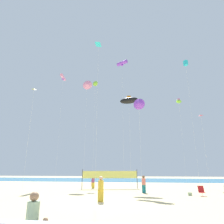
{
  "coord_description": "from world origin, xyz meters",
  "views": [
    {
      "loc": [
        2.82,
        -16.52,
        2.32
      ],
      "look_at": [
        -0.61,
        6.12,
        8.98
      ],
      "focal_mm": 31.97,
      "sensor_mm": 36.0,
      "label": 1
    }
  ],
  "objects_px": {
    "beachgoer_navy_shirt": "(93,180)",
    "beach_handbag": "(190,194)",
    "beachgoer_coral_shirt": "(144,183)",
    "kite_yellow_diamond": "(34,92)",
    "kite_black_inflatable": "(129,101)",
    "kite_pink_tube": "(63,78)",
    "beachgoer_mustard_shirt": "(101,188)",
    "mother_figure": "(32,219)",
    "kite_pink_delta": "(87,85)",
    "kite_lime_inflatable": "(179,101)",
    "kite_cyan_diamond": "(99,46)",
    "beachgoer_plum_shirt": "(93,181)",
    "kite_cyan_box": "(186,64)",
    "kite_violet_delta": "(139,104)",
    "volleyball_net": "(110,175)",
    "folding_beach_chair": "(201,191)",
    "kite_lime_delta": "(95,84)",
    "kite_violet_tube": "(122,63)"
  },
  "relations": [
    {
      "from": "beachgoer_navy_shirt",
      "to": "beach_handbag",
      "type": "bearing_deg",
      "value": 176.2
    },
    {
      "from": "beachgoer_coral_shirt",
      "to": "kite_yellow_diamond",
      "type": "bearing_deg",
      "value": -163.69
    },
    {
      "from": "kite_black_inflatable",
      "to": "kite_pink_tube",
      "type": "bearing_deg",
      "value": 156.93
    },
    {
      "from": "beachgoer_mustard_shirt",
      "to": "beach_handbag",
      "type": "distance_m",
      "value": 9.08
    },
    {
      "from": "mother_figure",
      "to": "kite_pink_delta",
      "type": "distance_m",
      "value": 30.48
    },
    {
      "from": "mother_figure",
      "to": "kite_lime_inflatable",
      "type": "height_order",
      "value": "kite_lime_inflatable"
    },
    {
      "from": "beach_handbag",
      "to": "kite_cyan_diamond",
      "type": "xyz_separation_m",
      "value": [
        -8.78,
        -1.34,
        16.08
      ]
    },
    {
      "from": "beachgoer_plum_shirt",
      "to": "kite_yellow_diamond",
      "type": "xyz_separation_m",
      "value": [
        -5.54,
        -7.35,
        10.13
      ]
    },
    {
      "from": "kite_cyan_box",
      "to": "kite_cyan_diamond",
      "type": "distance_m",
      "value": 16.6
    },
    {
      "from": "mother_figure",
      "to": "beach_handbag",
      "type": "distance_m",
      "value": 16.59
    },
    {
      "from": "beachgoer_coral_shirt",
      "to": "beach_handbag",
      "type": "bearing_deg",
      "value": -16.18
    },
    {
      "from": "beachgoer_plum_shirt",
      "to": "kite_pink_delta",
      "type": "height_order",
      "value": "kite_pink_delta"
    },
    {
      "from": "kite_pink_tube",
      "to": "kite_cyan_diamond",
      "type": "distance_m",
      "value": 16.38
    },
    {
      "from": "kite_pink_delta",
      "to": "kite_black_inflatable",
      "type": "distance_m",
      "value": 10.14
    },
    {
      "from": "beachgoer_coral_shirt",
      "to": "kite_violet_delta",
      "type": "bearing_deg",
      "value": 175.62
    },
    {
      "from": "beachgoer_navy_shirt",
      "to": "volleyball_net",
      "type": "distance_m",
      "value": 5.81
    },
    {
      "from": "beachgoer_mustard_shirt",
      "to": "kite_cyan_box",
      "type": "distance_m",
      "value": 25.67
    },
    {
      "from": "folding_beach_chair",
      "to": "kite_violet_delta",
      "type": "bearing_deg",
      "value": 136.57
    },
    {
      "from": "beachgoer_plum_shirt",
      "to": "beach_handbag",
      "type": "bearing_deg",
      "value": 134.91
    },
    {
      "from": "beachgoer_mustard_shirt",
      "to": "beachgoer_plum_shirt",
      "type": "bearing_deg",
      "value": 0.26
    },
    {
      "from": "kite_lime_delta",
      "to": "beachgoer_navy_shirt",
      "type": "bearing_deg",
      "value": -75.3
    },
    {
      "from": "kite_black_inflatable",
      "to": "beachgoer_navy_shirt",
      "type": "bearing_deg",
      "value": 145.24
    },
    {
      "from": "kite_black_inflatable",
      "to": "kite_violet_delta",
      "type": "bearing_deg",
      "value": -72.64
    },
    {
      "from": "beachgoer_coral_shirt",
      "to": "kite_violet_delta",
      "type": "relative_size",
      "value": 0.17
    },
    {
      "from": "beachgoer_mustard_shirt",
      "to": "kite_violet_delta",
      "type": "height_order",
      "value": "kite_violet_delta"
    },
    {
      "from": "folding_beach_chair",
      "to": "kite_violet_delta",
      "type": "distance_m",
      "value": 11.02
    },
    {
      "from": "beachgoer_plum_shirt",
      "to": "volleyball_net",
      "type": "bearing_deg",
      "value": 151.6
    },
    {
      "from": "kite_cyan_diamond",
      "to": "kite_violet_delta",
      "type": "height_order",
      "value": "kite_cyan_diamond"
    },
    {
      "from": "beachgoer_navy_shirt",
      "to": "kite_lime_inflatable",
      "type": "relative_size",
      "value": 0.11
    },
    {
      "from": "kite_yellow_diamond",
      "to": "kite_pink_tube",
      "type": "bearing_deg",
      "value": 99.44
    },
    {
      "from": "folding_beach_chair",
      "to": "kite_lime_delta",
      "type": "xyz_separation_m",
      "value": [
        -13.57,
        12.89,
        17.47
      ]
    },
    {
      "from": "beach_handbag",
      "to": "kite_yellow_diamond",
      "type": "bearing_deg",
      "value": -176.24
    },
    {
      "from": "beachgoer_plum_shirt",
      "to": "kite_violet_tube",
      "type": "bearing_deg",
      "value": -150.67
    },
    {
      "from": "kite_cyan_box",
      "to": "kite_pink_tube",
      "type": "bearing_deg",
      "value": 175.05
    },
    {
      "from": "kite_cyan_box",
      "to": "kite_violet_tube",
      "type": "bearing_deg",
      "value": 178.06
    },
    {
      "from": "kite_pink_tube",
      "to": "beachgoer_plum_shirt",
      "type": "bearing_deg",
      "value": -34.44
    },
    {
      "from": "folding_beach_chair",
      "to": "beachgoer_coral_shirt",
      "type": "bearing_deg",
      "value": 136.21
    },
    {
      "from": "kite_pink_delta",
      "to": "kite_violet_delta",
      "type": "distance_m",
      "value": 14.55
    },
    {
      "from": "kite_cyan_diamond",
      "to": "kite_yellow_diamond",
      "type": "height_order",
      "value": "kite_cyan_diamond"
    },
    {
      "from": "mother_figure",
      "to": "beachgoer_navy_shirt",
      "type": "distance_m",
      "value": 25.42
    },
    {
      "from": "beach_handbag",
      "to": "kite_violet_delta",
      "type": "distance_m",
      "value": 10.81
    },
    {
      "from": "beachgoer_navy_shirt",
      "to": "kite_cyan_box",
      "type": "distance_m",
      "value": 23.81
    },
    {
      "from": "folding_beach_chair",
      "to": "kite_pink_tube",
      "type": "relative_size",
      "value": 0.05
    },
    {
      "from": "kite_violet_tube",
      "to": "kite_yellow_diamond",
      "type": "bearing_deg",
      "value": -130.1
    },
    {
      "from": "kite_violet_tube",
      "to": "kite_violet_delta",
      "type": "xyz_separation_m",
      "value": [
        2.67,
        -8.37,
        -10.35
      ]
    },
    {
      "from": "beachgoer_coral_shirt",
      "to": "volleyball_net",
      "type": "height_order",
      "value": "volleyball_net"
    },
    {
      "from": "beachgoer_navy_shirt",
      "to": "kite_cyan_box",
      "type": "xyz_separation_m",
      "value": [
        15.33,
        -0.74,
        18.2
      ]
    },
    {
      "from": "kite_cyan_diamond",
      "to": "kite_yellow_diamond",
      "type": "xyz_separation_m",
      "value": [
        -7.65,
        0.26,
        -5.25
      ]
    },
    {
      "from": "beachgoer_navy_shirt",
      "to": "kite_yellow_diamond",
      "type": "height_order",
      "value": "kite_yellow_diamond"
    },
    {
      "from": "kite_violet_tube",
      "to": "volleyball_net",
      "type": "bearing_deg",
      "value": -108.45
    }
  ]
}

